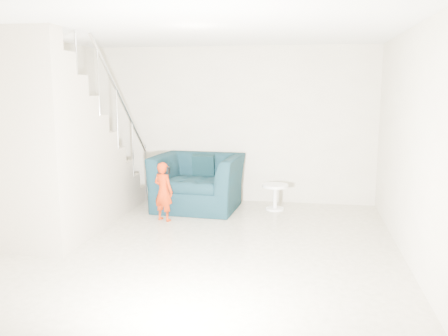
{
  "coord_description": "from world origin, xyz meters",
  "views": [
    {
      "loc": [
        1.32,
        -5.45,
        2.01
      ],
      "look_at": [
        0.15,
        1.2,
        0.85
      ],
      "focal_mm": 38.0,
      "sensor_mm": 36.0,
      "label": 1
    }
  ],
  "objects_px": {
    "side_table": "(275,193)",
    "staircase": "(64,164)",
    "armchair": "(198,182)",
    "toddler": "(163,191)"
  },
  "relations": [
    {
      "from": "armchair",
      "to": "side_table",
      "type": "xyz_separation_m",
      "value": [
        1.28,
        0.12,
        -0.16
      ]
    },
    {
      "from": "staircase",
      "to": "toddler",
      "type": "bearing_deg",
      "value": 30.67
    },
    {
      "from": "toddler",
      "to": "armchair",
      "type": "bearing_deg",
      "value": -90.5
    },
    {
      "from": "toddler",
      "to": "staircase",
      "type": "relative_size",
      "value": 0.25
    },
    {
      "from": "toddler",
      "to": "side_table",
      "type": "height_order",
      "value": "toddler"
    },
    {
      "from": "armchair",
      "to": "toddler",
      "type": "bearing_deg",
      "value": -109.37
    },
    {
      "from": "side_table",
      "to": "staircase",
      "type": "distance_m",
      "value": 3.34
    },
    {
      "from": "side_table",
      "to": "staircase",
      "type": "height_order",
      "value": "staircase"
    },
    {
      "from": "side_table",
      "to": "staircase",
      "type": "relative_size",
      "value": 0.12
    },
    {
      "from": "side_table",
      "to": "staircase",
      "type": "bearing_deg",
      "value": -149.83
    }
  ]
}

